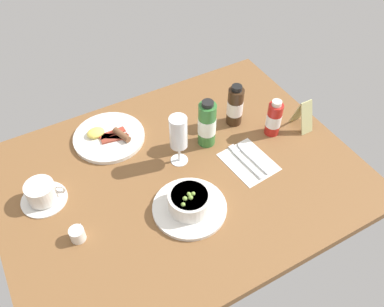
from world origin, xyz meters
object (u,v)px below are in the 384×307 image
Objects in this scene: sauce_bottle_red at (274,119)px; menu_card at (303,114)px; cutlery_setting at (248,160)px; wine_glass at (178,134)px; creamer_jug at (78,234)px; coffee_cup at (42,193)px; sauce_bottle_green at (207,124)px; sauce_bottle_brown at (235,106)px; breakfast_plate at (109,137)px; porridge_bowl at (189,203)px.

sauce_bottle_red is 10.89cm from menu_card.
wine_glass is (-19.23, 11.11, 11.52)cm from cutlery_setting.
creamer_jug is 72.06cm from sauce_bottle_red.
coffee_cup is at bearing 172.55° from wine_glass.
sauce_bottle_green reaches higher than sauce_bottle_brown.
cutlery_setting is 47.45cm from breakfast_plate.
sauce_bottle_red is at bearing 26.04° from cutlery_setting.
sauce_bottle_brown is 1.38× the size of menu_card.
breakfast_plate is at bearing 29.65° from coffee_cup.
wine_glass is at bearing 173.30° from sauce_bottle_red.
sauce_bottle_green is at bearing -31.98° from breakfast_plate.
porridge_bowl is at bearing -11.47° from creamer_jug.
sauce_bottle_green is 23.11cm from sauce_bottle_red.
breakfast_plate reaches higher than cutlery_setting.
breakfast_plate is at bearing 138.33° from cutlery_setting.
creamer_jug is at bearing -179.09° from cutlery_setting.
menu_card is (25.15, 4.52, 5.40)cm from cutlery_setting.
sauce_bottle_green is (11.86, 2.90, -3.61)cm from wine_glass.
porridge_bowl is 40.07cm from breakfast_plate.
sauce_bottle_red is (33.84, -3.97, -5.47)cm from wine_glass.
coffee_cup is 43.58cm from wine_glass.
creamer_jug is 52.06cm from sauce_bottle_green.
sauce_bottle_brown reaches higher than creamer_jug.
menu_card is (44.39, -6.59, -6.13)cm from wine_glass.
wine_glass is at bearing -166.24° from sauce_bottle_green.
breakfast_plate is (21.44, 32.44, -1.18)cm from creamer_jug.
coffee_cup is at bearing 172.04° from menu_card.
coffee_cup is 0.86× the size of sauce_bottle_brown.
sauce_bottle_red reaches higher than porridge_bowl.
sauce_bottle_green is (49.50, 14.92, 6.05)cm from creamer_jug.
cutlery_setting is at bearing 15.81° from porridge_bowl.
sauce_bottle_brown is (6.12, 17.96, 7.01)cm from cutlery_setting.
wine_glass is at bearing 149.99° from cutlery_setting.
sauce_bottle_green is 14.10cm from sauce_bottle_brown.
menu_card reaches higher than coffee_cup.
sauce_bottle_green is 33.87cm from breakfast_plate.
creamer_jug is at bearing -162.30° from wine_glass.
sauce_bottle_red is at bearing 166.07° from menu_card.
wine_glass is at bearing -164.88° from sauce_bottle_brown.
breakfast_plate is (-9.83, 38.79, -2.09)cm from porridge_bowl.
creamer_jug is at bearing -74.94° from coffee_cup.
porridge_bowl is 0.90× the size of breakfast_plate.
coffee_cup is 2.81× the size of creamer_jug.
wine_glass reaches higher than sauce_bottle_brown.
coffee_cup is 0.99× the size of sauce_bottle_red.
sauce_bottle_red is (40.21, 14.39, 3.29)cm from porridge_bowl.
breakfast_plate is at bearing 155.97° from menu_card.
sauce_bottle_green is at bearing -163.70° from sauce_bottle_brown.
menu_card is at bearing -13.93° from sauce_bottle_red.
menu_card is (10.55, -2.62, -0.66)cm from sauce_bottle_red.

